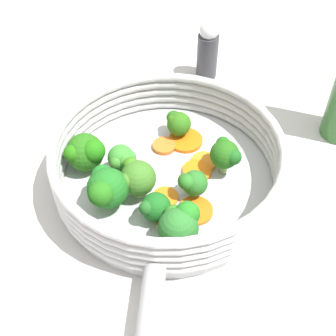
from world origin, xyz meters
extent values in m
plane|color=#BCBBB8|center=(0.00, 0.00, 0.00)|extent=(4.00, 4.00, 0.00)
cylinder|color=#B2B5B7|center=(0.00, 0.00, 0.01)|extent=(0.27, 0.27, 0.02)
torus|color=#B8B7BA|center=(0.00, 0.00, 0.02)|extent=(0.28, 0.28, 0.01)
torus|color=#B8B7BA|center=(0.00, 0.00, 0.03)|extent=(0.28, 0.28, 0.01)
torus|color=#B8B7BA|center=(0.00, 0.00, 0.04)|extent=(0.28, 0.28, 0.01)
torus|color=#B8B7BA|center=(0.00, 0.00, 0.06)|extent=(0.28, 0.28, 0.01)
torus|color=#B8B7BA|center=(0.00, 0.00, 0.07)|extent=(0.28, 0.28, 0.01)
sphere|color=#B2B8B4|center=(0.03, 0.12, 0.02)|extent=(0.01, 0.01, 0.01)
sphere|color=#B0B4BB|center=(-0.04, 0.12, 0.02)|extent=(0.01, 0.01, 0.01)
cylinder|color=orange|center=(-0.02, -0.06, 0.02)|extent=(0.06, 0.06, 0.01)
cylinder|color=orange|center=(0.01, -0.05, 0.02)|extent=(0.04, 0.04, 0.01)
cylinder|color=orange|center=(0.00, 0.03, 0.02)|extent=(0.04, 0.04, 0.00)
cylinder|color=orange|center=(-0.04, 0.05, 0.02)|extent=(0.06, 0.06, 0.00)
cylinder|color=orange|center=(-0.01, 0.07, 0.02)|extent=(0.05, 0.05, 0.00)
cylinder|color=orange|center=(-0.03, -0.01, 0.02)|extent=(0.04, 0.04, 0.01)
cylinder|color=orange|center=(-0.04, -0.03, 0.02)|extent=(0.04, 0.04, 0.01)
cylinder|color=#79A04E|center=(0.10, -0.01, 0.02)|extent=(0.02, 0.02, 0.01)
sphere|color=#236114|center=(0.10, -0.01, 0.04)|extent=(0.05, 0.05, 0.05)
sphere|color=#1D690F|center=(0.09, 0.00, 0.05)|extent=(0.03, 0.03, 0.03)
sphere|color=#21660F|center=(0.11, 0.01, 0.05)|extent=(0.02, 0.02, 0.02)
cylinder|color=#88AA6C|center=(0.03, 0.03, 0.03)|extent=(0.01, 0.01, 0.02)
sphere|color=#386C22|center=(0.03, 0.03, 0.05)|extent=(0.04, 0.04, 0.04)
sphere|color=#346E18|center=(0.04, 0.02, 0.05)|extent=(0.02, 0.02, 0.02)
sphere|color=#3E6B22|center=(0.04, 0.04, 0.05)|extent=(0.02, 0.02, 0.02)
cylinder|color=#6F9954|center=(0.06, 0.00, 0.03)|extent=(0.01, 0.01, 0.02)
sphere|color=#357F2D|center=(0.06, 0.00, 0.04)|extent=(0.03, 0.03, 0.03)
sphere|color=#358334|center=(0.05, 0.00, 0.05)|extent=(0.01, 0.01, 0.01)
sphere|color=#377828|center=(0.06, 0.01, 0.05)|extent=(0.02, 0.02, 0.02)
sphere|color=#35792B|center=(0.05, 0.01, 0.05)|extent=(0.02, 0.02, 0.02)
cylinder|color=#7BB66F|center=(-0.03, 0.03, 0.02)|extent=(0.01, 0.01, 0.01)
sphere|color=#266723|center=(-0.03, 0.03, 0.04)|extent=(0.03, 0.03, 0.03)
sphere|color=#266A21|center=(-0.02, 0.03, 0.04)|extent=(0.02, 0.02, 0.02)
sphere|color=#2C671D|center=(-0.02, 0.03, 0.04)|extent=(0.02, 0.02, 0.02)
cylinder|color=#689543|center=(0.06, 0.05, 0.03)|extent=(0.01, 0.01, 0.02)
sphere|color=#1D661E|center=(0.06, 0.05, 0.05)|extent=(0.05, 0.05, 0.05)
sphere|color=#216616|center=(0.07, 0.07, 0.06)|extent=(0.03, 0.03, 0.03)
sphere|color=#196C20|center=(0.07, 0.04, 0.05)|extent=(0.03, 0.03, 0.03)
cylinder|color=#81B263|center=(-0.01, -0.07, 0.02)|extent=(0.01, 0.01, 0.01)
sphere|color=#2B6315|center=(-0.01, -0.07, 0.04)|extent=(0.03, 0.03, 0.03)
sphere|color=#255A18|center=(0.00, -0.08, 0.04)|extent=(0.02, 0.02, 0.02)
sphere|color=#2F6614|center=(0.00, -0.07, 0.04)|extent=(0.01, 0.01, 0.01)
cylinder|color=#6F8E4F|center=(0.01, 0.07, 0.02)|extent=(0.01, 0.01, 0.01)
sphere|color=#175B1B|center=(0.01, 0.07, 0.04)|extent=(0.03, 0.03, 0.03)
sphere|color=#215D1F|center=(0.00, 0.07, 0.04)|extent=(0.02, 0.02, 0.02)
sphere|color=#1E5820|center=(0.02, 0.07, 0.04)|extent=(0.02, 0.02, 0.02)
cylinder|color=#77954E|center=(-0.07, -0.01, 0.03)|extent=(0.01, 0.01, 0.02)
sphere|color=#215B15|center=(-0.07, -0.01, 0.05)|extent=(0.04, 0.04, 0.04)
sphere|color=#19571B|center=(-0.08, -0.01, 0.05)|extent=(0.02, 0.02, 0.02)
sphere|color=#1C5D15|center=(-0.06, -0.03, 0.05)|extent=(0.02, 0.02, 0.02)
cylinder|color=#7EAE68|center=(-0.02, 0.09, 0.02)|extent=(0.01, 0.01, 0.01)
sphere|color=#276B28|center=(-0.02, 0.09, 0.04)|extent=(0.04, 0.04, 0.04)
sphere|color=#2C6F1F|center=(-0.01, 0.08, 0.05)|extent=(0.02, 0.02, 0.02)
sphere|color=#21741E|center=(-0.03, 0.08, 0.05)|extent=(0.03, 0.03, 0.03)
sphere|color=#24682A|center=(-0.03, 0.08, 0.04)|extent=(0.02, 0.02, 0.02)
cylinder|color=#333338|center=(-0.04, -0.23, 0.04)|extent=(0.03, 0.03, 0.07)
sphere|color=silver|center=(-0.04, -0.23, 0.08)|extent=(0.03, 0.03, 0.03)
camera|label=1|loc=(-0.03, 0.38, 0.44)|focal=50.00mm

